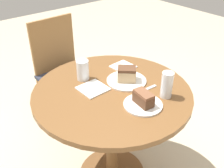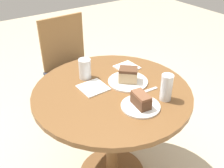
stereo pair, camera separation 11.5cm
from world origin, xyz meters
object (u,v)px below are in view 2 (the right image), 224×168
at_px(cake_slice_far, 141,100).
at_px(glass_water, 166,89).
at_px(plate_far, 140,106).
at_px(glass_lemonade, 85,70).
at_px(cake_slice_near, 128,75).
at_px(chair, 72,69).
at_px(plate_near, 128,81).

height_order(cake_slice_far, glass_water, glass_water).
relative_size(plate_far, glass_water, 1.37).
distance_m(cake_slice_far, glass_lemonade, 0.44).
xyz_separation_m(plate_far, cake_slice_near, (0.10, 0.24, 0.05)).
height_order(chair, glass_water, chair).
xyz_separation_m(cake_slice_far, glass_water, (0.16, -0.02, 0.02)).
xyz_separation_m(plate_far, cake_slice_far, (-0.00, 0.00, 0.04)).
bearing_deg(plate_near, chair, 90.04).
height_order(plate_far, cake_slice_near, cake_slice_near).
distance_m(cake_slice_near, glass_lemonade, 0.27).
height_order(chair, cake_slice_far, chair).
xyz_separation_m(plate_near, plate_far, (-0.10, -0.24, 0.00)).
height_order(plate_near, glass_water, glass_water).
distance_m(plate_near, cake_slice_near, 0.05).
bearing_deg(cake_slice_far, plate_near, 67.99).
xyz_separation_m(glass_lemonade, glass_water, (0.25, -0.45, 0.01)).
relative_size(cake_slice_near, glass_water, 0.90).
distance_m(glass_lemonade, glass_water, 0.52).
bearing_deg(plate_far, glass_water, -6.92).
relative_size(chair, glass_lemonade, 7.09).
bearing_deg(cake_slice_far, glass_water, -6.92).
relative_size(cake_slice_near, glass_lemonade, 1.08).
relative_size(chair, glass_water, 5.94).
xyz_separation_m(plate_near, glass_lemonade, (-0.19, 0.19, 0.05)).
xyz_separation_m(cake_slice_near, cake_slice_far, (-0.10, -0.24, -0.01)).
xyz_separation_m(chair, glass_water, (0.06, -1.06, 0.34)).
distance_m(chair, glass_lemonade, 0.71).
distance_m(cake_slice_far, glass_water, 0.16).
relative_size(cake_slice_far, glass_water, 0.80).
height_order(plate_near, cake_slice_far, cake_slice_far).
distance_m(chair, cake_slice_near, 0.86).
distance_m(plate_far, cake_slice_near, 0.26).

